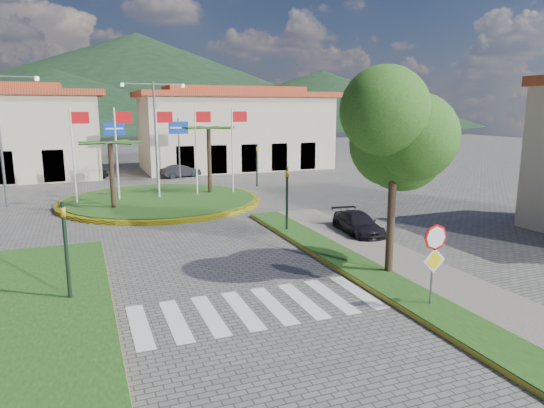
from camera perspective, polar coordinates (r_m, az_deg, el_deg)
name	(u,v)px	position (r m, az deg, el deg)	size (l,w,h in m)	color
ground	(314,374)	(11.74, 4.91, -19.32)	(160.00, 160.00, 0.00)	#575553
sidewalk_right	(459,301)	(16.37, 21.10, -10.63)	(4.00, 28.00, 0.15)	gray
verge_right	(427,307)	(15.62, 17.79, -11.42)	(1.60, 28.00, 0.18)	#184112
median_left	(22,313)	(16.24, -27.30, -11.28)	(5.00, 14.00, 0.18)	#184112
crosswalk	(255,308)	(15.03, -2.04, -12.12)	(8.00, 3.00, 0.01)	silver
roundabout_island	(161,200)	(31.89, -12.93, 0.46)	(12.70, 12.70, 6.00)	yellow
stop_sign	(434,252)	(15.10, 18.55, -5.41)	(0.80, 0.11, 2.65)	slate
deciduous_tree	(395,131)	(17.29, 14.29, 8.28)	(3.60, 3.60, 6.80)	black
traffic_light_left	(66,243)	(16.04, -23.10, -4.21)	(0.15, 0.18, 3.20)	black
traffic_light_right	(287,193)	(23.25, 1.78, 1.25)	(0.15, 0.18, 3.20)	black
traffic_light_far	(257,161)	(37.43, -1.80, 5.03)	(0.18, 0.15, 3.20)	black
direction_sign_west	(115,140)	(40.15, -17.99, 7.19)	(1.60, 0.14, 5.20)	slate
direction_sign_east	(179,138)	(40.77, -10.91, 7.58)	(1.60, 0.14, 5.20)	slate
street_lamp_centre	(155,127)	(39.45, -13.58, 8.77)	(4.80, 0.16, 8.00)	slate
building_right	(235,129)	(49.27, -4.39, 8.78)	(19.08, 9.54, 8.05)	beige
hill_far_mid	(139,80)	(170.39, -15.40, 13.85)	(180.00, 180.00, 30.00)	black
hill_far_east	(322,99)	(162.22, 5.94, 12.21)	(120.00, 120.00, 18.00)	black
hill_near_back	(54,100)	(139.14, -24.28, 11.07)	(110.00, 110.00, 16.00)	black
white_van	(25,173)	(45.83, -27.07, 3.28)	(2.06, 4.46, 1.24)	silver
car_dark_a	(86,172)	(44.11, -21.07, 3.51)	(1.48, 3.67, 1.25)	black
car_dark_b	(181,171)	(43.34, -10.66, 3.85)	(1.19, 3.40, 1.12)	black
car_side_right	(358,224)	(23.50, 10.06, -2.31)	(1.50, 3.69, 1.07)	black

